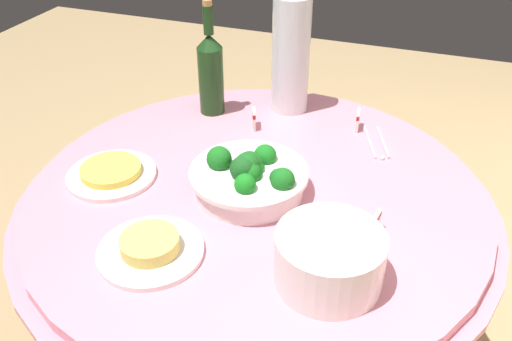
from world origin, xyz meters
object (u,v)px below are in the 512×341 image
serving_tongs (377,144)px  food_plate_noodles (150,248)px  broccoli_bowl (249,177)px  wine_bottle (211,71)px  food_plate_fried_egg (111,173)px  label_placard_front (358,119)px  label_placard_mid (254,118)px  label_placard_rear (375,224)px  decorative_fruit_vase (291,58)px  plate_stack (329,259)px

serving_tongs → food_plate_noodles: (0.59, -0.37, 0.01)m
broccoli_bowl → serving_tongs: 0.41m
wine_bottle → serving_tongs: 0.52m
food_plate_fried_egg → label_placard_front: (-0.45, 0.53, 0.02)m
broccoli_bowl → label_placard_front: bearing=155.1°
broccoli_bowl → food_plate_fried_egg: (0.06, -0.35, -0.03)m
broccoli_bowl → label_placard_mid: size_ratio=5.09×
wine_bottle → label_placard_rear: size_ratio=6.11×
decorative_fruit_vase → food_plate_noodles: 0.74m
serving_tongs → label_placard_front: size_ratio=3.01×
broccoli_bowl → food_plate_noodles: bearing=-23.7°
plate_stack → wine_bottle: wine_bottle is taller
plate_stack → label_placard_mid: bearing=-146.7°
label_placard_rear → label_placard_mid: bearing=-131.3°
food_plate_noodles → food_plate_fried_egg: food_plate_noodles is taller
food_plate_noodles → plate_stack: bearing=98.0°
decorative_fruit_vase → food_plate_noodles: bearing=-6.2°
wine_bottle → decorative_fruit_vase: decorative_fruit_vase is taller
decorative_fruit_vase → label_placard_mid: 0.21m
broccoli_bowl → label_placard_rear: broccoli_bowl is taller
label_placard_mid → label_placard_rear: (0.35, 0.40, 0.00)m
wine_bottle → label_placard_front: 0.44m
label_placard_mid → food_plate_fried_egg: bearing=-34.9°
plate_stack → serving_tongs: size_ratio=1.27×
label_placard_mid → wine_bottle: bearing=-109.1°
label_placard_front → decorative_fruit_vase: bearing=-104.8°
serving_tongs → label_placard_mid: 0.35m
food_plate_fried_egg → label_placard_rear: size_ratio=4.00×
plate_stack → label_placard_front: plate_stack is taller
decorative_fruit_vase → label_placard_rear: decorative_fruit_vase is taller
decorative_fruit_vase → label_placard_mid: decorative_fruit_vase is taller
wine_bottle → decorative_fruit_vase: 0.24m
broccoli_bowl → decorative_fruit_vase: (-0.45, -0.04, 0.12)m
broccoli_bowl → decorative_fruit_vase: decorative_fruit_vase is taller
decorative_fruit_vase → label_placard_rear: bearing=34.3°
plate_stack → label_placard_rear: plate_stack is taller
food_plate_fried_egg → label_placard_front: 0.69m
food_plate_fried_egg → serving_tongs: bearing=122.4°
food_plate_noodles → label_placard_rear: label_placard_rear is taller
broccoli_bowl → label_placard_rear: (0.05, 0.30, -0.01)m
plate_stack → label_placard_front: 0.61m
wine_bottle → label_placard_front: bearing=95.3°
label_placard_mid → plate_stack: bearing=33.3°
plate_stack → decorative_fruit_vase: 0.73m
broccoli_bowl → label_placard_mid: (-0.30, -0.10, -0.01)m
label_placard_mid → label_placard_rear: same height
label_placard_front → label_placard_mid: (0.09, -0.28, 0.00)m
decorative_fruit_vase → food_plate_fried_egg: (0.51, -0.31, -0.15)m
broccoli_bowl → decorative_fruit_vase: bearing=-175.0°
broccoli_bowl → serving_tongs: bearing=142.2°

